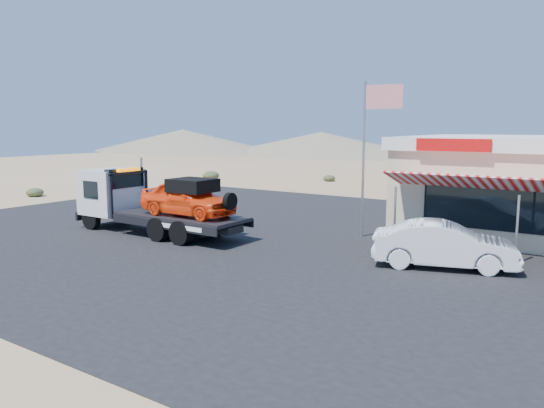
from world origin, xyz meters
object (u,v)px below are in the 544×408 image
object	(u,v)px
tow_truck	(155,200)
white_sedan	(444,245)
flagpole	(369,141)
jerky_store	(544,186)

from	to	relation	value
tow_truck	white_sedan	bearing A→B (deg)	6.50
white_sedan	flagpole	distance (m)	5.64
jerky_store	flagpole	bearing A→B (deg)	-141.21
white_sedan	flagpole	world-z (taller)	flagpole
white_sedan	flagpole	xyz separation A→B (m)	(-3.81, 2.85, 3.04)
jerky_store	tow_truck	bearing A→B (deg)	-146.49
white_sedan	flagpole	size ratio (longest dim) A/B	0.71
tow_truck	jerky_store	bearing A→B (deg)	33.51
tow_truck	flagpole	bearing A→B (deg)	29.08
tow_truck	flagpole	world-z (taller)	flagpole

